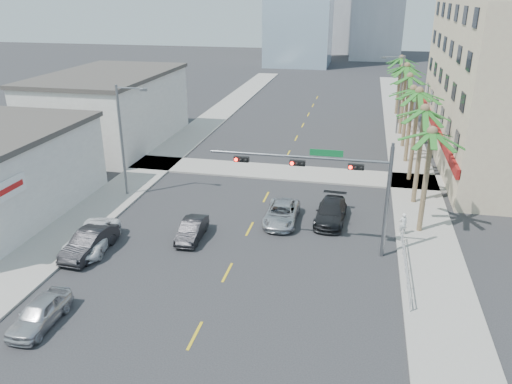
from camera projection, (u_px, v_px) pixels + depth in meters
ground at (207, 312)px, 26.01m from camera, size 260.00×260.00×0.00m
sidewalk_right at (415, 190)px, 41.78m from camera, size 4.00×120.00×0.15m
sidewalk_left at (148, 170)px, 46.46m from camera, size 4.00×120.00×0.15m
sidewalk_cross at (278, 172)px, 45.94m from camera, size 80.00×4.00×0.15m
building_left_far at (111, 110)px, 53.86m from camera, size 11.00×18.00×7.20m
traffic_signal_mast at (335, 177)px, 30.21m from camera, size 11.12×0.54×7.20m
palm_tree_0 at (432, 133)px, 31.99m from camera, size 4.80×4.80×7.80m
palm_tree_1 at (425, 110)px, 36.57m from camera, size 4.80×4.80×8.16m
palm_tree_2 at (419, 92)px, 41.16m from camera, size 4.80×4.80×8.52m
palm_tree_3 at (413, 90)px, 46.14m from camera, size 4.80×4.80×7.80m
palm_tree_4 at (410, 77)px, 50.72m from camera, size 4.80×4.80×8.16m
palm_tree_5 at (407, 67)px, 55.31m from camera, size 4.80×4.80×8.52m
palm_tree_6 at (404, 67)px, 60.29m from camera, size 4.80×4.80×7.80m
palm_tree_7 at (402, 59)px, 64.87m from camera, size 4.80×4.80×8.16m
streetlight_left at (124, 136)px, 38.96m from camera, size 2.55×0.25×9.00m
streetlight_right at (399, 91)px, 56.44m from camera, size 2.55×0.25×9.00m
guardrail at (406, 264)px, 29.19m from camera, size 0.08×8.08×1.00m
car_parked_near at (40, 313)px, 24.75m from camera, size 1.69×4.09×1.39m
car_parked_mid at (89, 243)px, 31.51m from camera, size 1.94×4.77×1.54m
car_parked_far at (91, 238)px, 32.24m from camera, size 3.03×5.47×1.45m
car_lane_left at (192, 230)px, 33.50m from camera, size 1.55×4.01×1.30m
car_lane_center at (282, 213)px, 35.88m from camera, size 2.35×4.93×1.36m
car_lane_right at (331, 212)px, 35.97m from camera, size 2.29×5.14×1.47m
pedestrian at (403, 224)px, 33.71m from camera, size 0.64×0.51×1.56m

